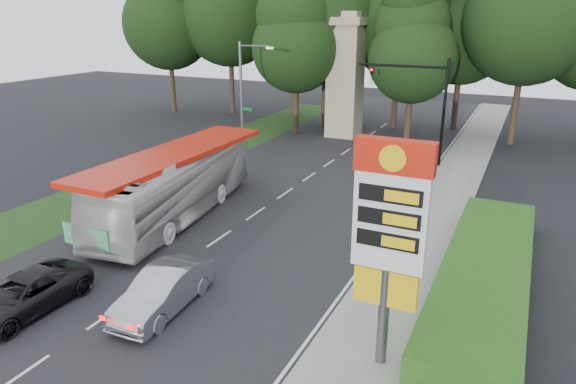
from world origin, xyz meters
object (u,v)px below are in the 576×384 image
at_px(traffic_signal_mast, 425,96).
at_px(gas_station_pylon, 390,226).
at_px(monument, 345,75).
at_px(transit_bus, 176,184).
at_px(sedan_silver, 163,291).
at_px(streetlight_signs, 244,92).
at_px(suv_charcoal, 23,294).

bearing_deg(traffic_signal_mast, gas_station_pylon, -80.91).
xyz_separation_m(monument, transit_bus, (-1.50, -20.93, -3.39)).
distance_m(gas_station_pylon, sedan_silver, 8.55).
relative_size(gas_station_pylon, streetlight_signs, 0.86).
bearing_deg(gas_station_pylon, traffic_signal_mast, 99.09).
xyz_separation_m(streetlight_signs, transit_bus, (3.49, -12.94, -2.73)).
xyz_separation_m(gas_station_pylon, suv_charcoal, (-12.00, -2.54, -3.79)).
distance_m(monument, transit_bus, 21.25).
bearing_deg(streetlight_signs, monument, 58.03).
height_order(traffic_signal_mast, streetlight_signs, streetlight_signs).
distance_m(gas_station_pylon, transit_bus, 14.80).
distance_m(gas_station_pylon, monument, 30.17).
relative_size(monument, suv_charcoal, 2.12).
xyz_separation_m(sedan_silver, suv_charcoal, (-4.30, -2.20, -0.08)).
bearing_deg(gas_station_pylon, streetlight_signs, 128.96).
bearing_deg(traffic_signal_mast, transit_bus, -121.60).
bearing_deg(sedan_silver, traffic_signal_mast, 76.23).
bearing_deg(gas_station_pylon, monument, 111.80).
relative_size(traffic_signal_mast, transit_bus, 0.59).
bearing_deg(suv_charcoal, monument, 89.64).
height_order(traffic_signal_mast, sedan_silver, traffic_signal_mast).
relative_size(sedan_silver, suv_charcoal, 0.95).
distance_m(traffic_signal_mast, monument, 9.76).
distance_m(traffic_signal_mast, transit_bus, 17.77).
height_order(gas_station_pylon, suv_charcoal, gas_station_pylon).
height_order(monument, transit_bus, monument).
height_order(gas_station_pylon, monument, monument).
relative_size(streetlight_signs, sedan_silver, 1.78).
bearing_deg(streetlight_signs, traffic_signal_mast, 8.92).
bearing_deg(traffic_signal_mast, sedan_silver, -100.60).
relative_size(streetlight_signs, monument, 0.80).
height_order(gas_station_pylon, sedan_silver, gas_station_pylon).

